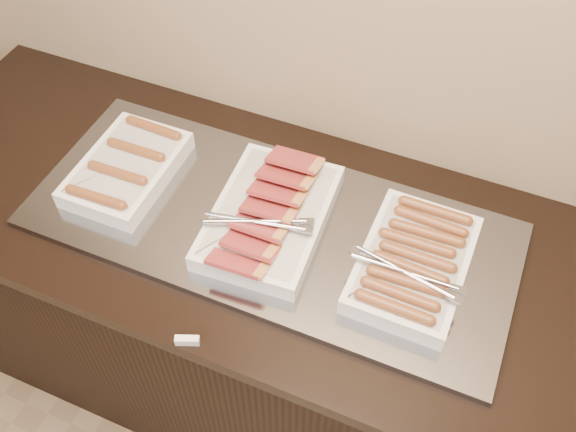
% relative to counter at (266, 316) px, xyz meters
% --- Properties ---
extents(counter, '(2.06, 0.76, 0.90)m').
position_rel_counter_xyz_m(counter, '(0.00, 0.00, 0.00)').
color(counter, black).
rests_on(counter, ground).
extents(warming_tray, '(1.20, 0.50, 0.02)m').
position_rel_counter_xyz_m(warming_tray, '(0.02, 0.00, 0.46)').
color(warming_tray, gray).
rests_on(warming_tray, counter).
extents(dish_left, '(0.22, 0.33, 0.07)m').
position_rel_counter_xyz_m(dish_left, '(-0.38, -0.00, 0.50)').
color(dish_left, white).
rests_on(dish_left, warming_tray).
extents(dish_center, '(0.29, 0.42, 0.09)m').
position_rel_counter_xyz_m(dish_center, '(0.03, -0.00, 0.50)').
color(dish_center, white).
rests_on(dish_center, warming_tray).
extents(dish_right, '(0.27, 0.36, 0.08)m').
position_rel_counter_xyz_m(dish_right, '(0.38, -0.00, 0.50)').
color(dish_right, white).
rests_on(dish_right, warming_tray).
extents(label_holder, '(0.06, 0.03, 0.02)m').
position_rel_counter_xyz_m(label_holder, '(-0.01, -0.36, 0.46)').
color(label_holder, white).
rests_on(label_holder, counter).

